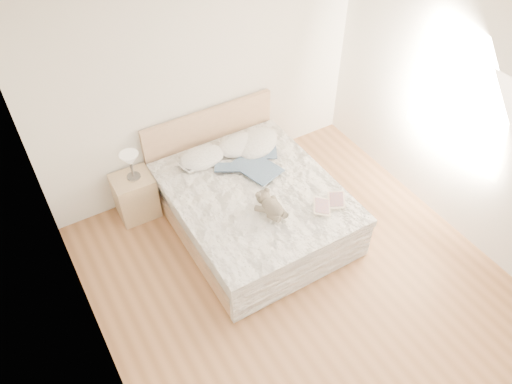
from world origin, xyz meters
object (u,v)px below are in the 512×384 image
nightstand (135,196)px  childrens_book (329,204)px  bed (251,204)px  photo_book (194,164)px  teddy_bear (272,212)px  table_lamp (130,161)px

nightstand → childrens_book: 2.26m
bed → nightstand: 1.37m
nightstand → photo_book: photo_book is taller
teddy_bear → bed: bearing=76.3°
nightstand → childrens_book: childrens_book is taller
photo_book → childrens_book: same height
nightstand → childrens_book: (1.64, -1.52, 0.35)m
table_lamp → photo_book: size_ratio=1.05×
nightstand → childrens_book: size_ratio=1.46×
nightstand → teddy_bear: 1.74m
nightstand → table_lamp: table_lamp is taller
nightstand → teddy_bear: size_ratio=1.59×
nightstand → teddy_bear: (1.04, -1.34, 0.37)m
bed → table_lamp: bed is taller
nightstand → photo_book: 0.81m
table_lamp → teddy_bear: bearing=-53.1°
childrens_book → table_lamp: bearing=171.7°
nightstand → teddy_bear: bearing=-52.1°
table_lamp → childrens_book: table_lamp is taller
bed → nightstand: bearing=142.7°
table_lamp → teddy_bear: 1.69m
bed → table_lamp: size_ratio=6.35×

